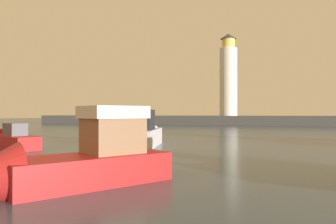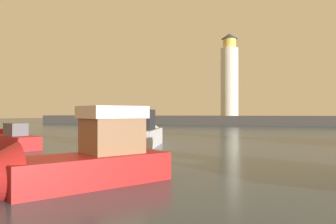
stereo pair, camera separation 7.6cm
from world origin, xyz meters
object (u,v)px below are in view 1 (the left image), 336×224
motorboat_0 (146,133)px  motorboat_1 (65,163)px  motorboat_4 (9,140)px  lighthouse (228,77)px

motorboat_0 → motorboat_1: bearing=-81.0°
motorboat_1 → motorboat_4: (-10.82, 9.72, -0.23)m
lighthouse → motorboat_0: size_ratio=2.37×
lighthouse → motorboat_1: size_ratio=2.51×
motorboat_4 → motorboat_1: bearing=-41.9°
motorboat_0 → motorboat_4: size_ratio=1.13×
motorboat_0 → lighthouse: bearing=87.9°
lighthouse → motorboat_4: bearing=-101.7°
motorboat_1 → motorboat_4: 14.55m
motorboat_4 → motorboat_0: bearing=24.3°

